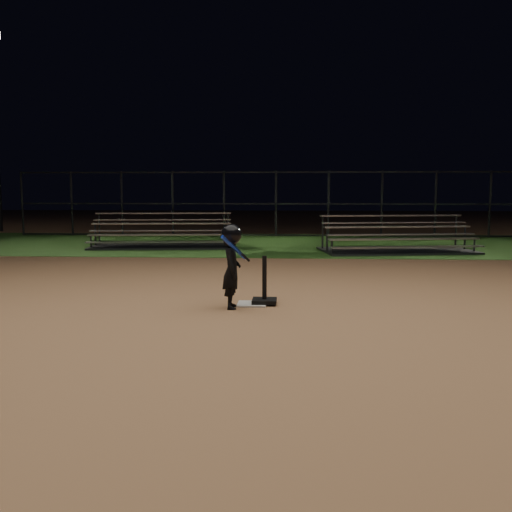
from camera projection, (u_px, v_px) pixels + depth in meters
The scene contains 8 objects.
ground at pixel (252, 305), 8.82m from camera, with size 80.00×80.00×0.00m, color #A7744B.
grass_strip at pixel (273, 244), 18.73m from camera, with size 60.00×8.00×0.01m, color #274F19.
home_plate at pixel (252, 304), 8.82m from camera, with size 0.45×0.45×0.02m, color beige.
batting_tee at pixel (264, 294), 8.84m from camera, with size 0.38×0.38×0.74m.
child_batter at pixel (232, 264), 8.48m from camera, with size 0.43×0.60×1.28m.
bleacher_left at pixel (162, 240), 17.66m from camera, with size 4.54×2.60×1.06m.
bleacher_right at pixel (397, 245), 16.24m from camera, with size 4.56×2.76×1.05m.
backstop_fence at pixel (276, 204), 21.56m from camera, with size 20.08×0.08×2.50m.
Camera 1 is at (0.62, -8.65, 1.79)m, focal length 39.58 mm.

